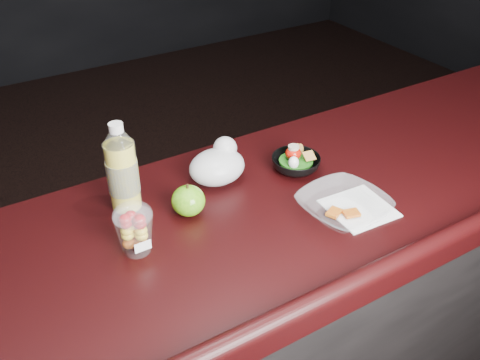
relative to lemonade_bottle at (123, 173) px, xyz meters
name	(u,v)px	position (x,y,z in m)	size (l,w,h in m)	color
counter	(219,354)	(0.16, -0.19, -0.61)	(4.06, 0.71, 1.02)	black
lemonade_bottle	(123,173)	(0.00, 0.00, 0.00)	(0.08, 0.08, 0.25)	yellow
fruit_cup	(134,228)	(-0.04, -0.18, -0.04)	(0.09, 0.09, 0.13)	white
green_apple	(188,201)	(0.13, -0.11, -0.06)	(0.09, 0.09, 0.09)	#388C10
plastic_bag	(218,164)	(0.27, -0.02, -0.05)	(0.16, 0.13, 0.12)	silver
snack_bowl	(296,163)	(0.48, -0.09, -0.08)	(0.18, 0.18, 0.08)	black
takeout_bowl	(343,207)	(0.46, -0.33, -0.08)	(0.24, 0.24, 0.05)	silver
paper_napkin	(359,208)	(0.52, -0.33, -0.10)	(0.16, 0.16, 0.00)	white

